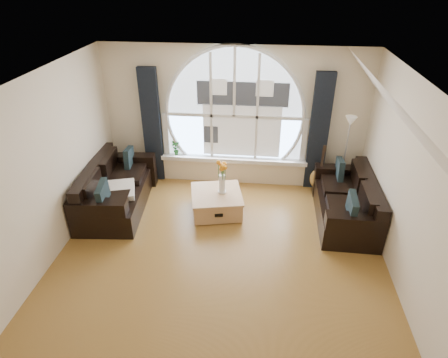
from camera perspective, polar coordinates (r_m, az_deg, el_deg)
ground at (r=5.74m, az=-0.99°, el=-13.67°), size 5.00×5.50×0.01m
ceiling at (r=4.34m, az=-1.30°, el=13.11°), size 5.00×5.50×0.01m
wall_back at (r=7.37m, az=1.55°, el=9.18°), size 5.00×0.01×2.70m
wall_left at (r=5.75m, az=-26.70°, el=-0.52°), size 0.01×5.50×2.70m
wall_right at (r=5.26m, az=27.09°, el=-3.47°), size 0.01×5.50×2.70m
attic_slope at (r=4.73m, az=26.46°, el=6.87°), size 0.92×5.50×0.72m
arched_window at (r=7.25m, az=1.56°, el=11.13°), size 2.60×0.06×2.15m
window_sill at (r=7.62m, az=1.40°, el=2.99°), size 2.90×0.22×0.08m
window_frame at (r=7.22m, az=1.54°, el=11.05°), size 2.76×0.08×2.15m
neighbor_house at (r=7.27m, az=2.74°, el=10.11°), size 1.70×0.02×1.50m
curtain_left at (r=7.62m, az=-10.74°, el=7.75°), size 0.35×0.12×2.30m
curtain_right at (r=7.39m, az=14.00°, el=6.67°), size 0.35×0.12×2.30m
sofa_left at (r=7.12m, az=-15.80°, el=-1.33°), size 1.12×1.99×0.85m
sofa_right at (r=6.85m, az=17.79°, el=-3.00°), size 0.94×1.83×0.81m
coffee_chest at (r=6.82m, az=-1.12°, el=-3.39°), size 1.04×1.04×0.43m
throw_blanket at (r=6.84m, az=-15.59°, el=-1.66°), size 0.69×0.69×0.10m
vase_flowers at (r=6.55m, az=-0.30°, el=0.90°), size 0.24×0.24×0.70m
floor_lamp at (r=7.37m, az=17.59°, el=3.06°), size 0.24×0.24×1.60m
guitar at (r=7.45m, az=14.27°, el=1.51°), size 0.41×0.32×1.06m
potted_plant at (r=7.70m, az=-7.25°, el=4.71°), size 0.18×0.13×0.32m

